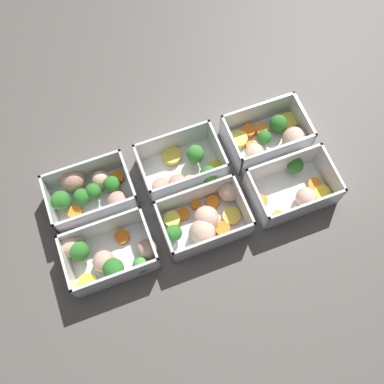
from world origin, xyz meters
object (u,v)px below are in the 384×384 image
(container_near_center, at_px, (184,169))
(container_far_right, at_px, (104,255))
(container_near_left, at_px, (271,137))
(container_far_center, at_px, (205,219))
(container_near_right, at_px, (90,192))
(container_far_left, at_px, (295,189))

(container_near_center, relative_size, container_far_right, 0.87)
(container_near_left, bearing_deg, container_far_center, 31.56)
(container_far_right, bearing_deg, container_near_center, -150.58)
(container_near_right, height_order, container_far_center, same)
(container_near_left, relative_size, container_near_right, 1.04)
(container_far_left, relative_size, container_far_center, 0.95)
(container_near_left, bearing_deg, container_near_center, 1.77)
(container_near_left, height_order, container_far_center, same)
(container_near_right, bearing_deg, container_far_center, 145.64)
(container_near_center, relative_size, container_near_right, 1.01)
(container_near_right, distance_m, container_far_right, 0.13)
(container_far_right, bearing_deg, container_far_center, 179.89)
(container_far_center, height_order, container_far_right, same)
(container_near_left, bearing_deg, container_far_left, 88.24)
(container_near_center, xyz_separation_m, container_far_right, (0.20, 0.11, 0.00))
(container_near_center, xyz_separation_m, container_near_right, (0.19, -0.02, 0.00))
(container_near_center, bearing_deg, container_far_right, 29.42)
(container_near_center, xyz_separation_m, container_far_center, (-0.00, 0.11, 0.00))
(container_far_center, bearing_deg, container_far_right, -0.11)
(container_near_left, xyz_separation_m, container_far_center, (0.19, 0.12, 0.00))
(container_near_left, distance_m, container_far_left, 0.12)
(container_far_left, bearing_deg, container_near_right, -19.49)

